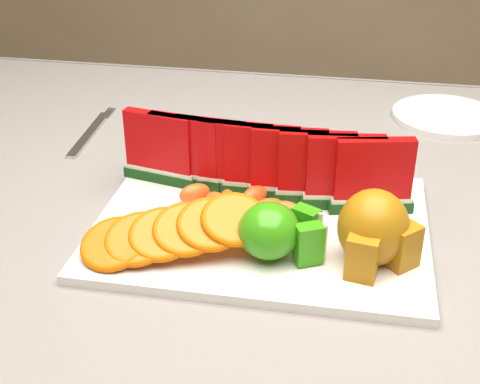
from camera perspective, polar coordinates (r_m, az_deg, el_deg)
The scene contains 11 objects.
table at distance 0.93m, azimuth 1.02°, elevation -6.68°, with size 1.40×0.90×0.75m.
tablecloth at distance 0.90m, azimuth 1.05°, elevation -3.44°, with size 1.53×1.03×0.20m.
platter at distance 0.82m, azimuth 1.85°, elevation -2.91°, with size 0.40×0.30×0.01m.
apple_cluster at distance 0.74m, azimuth 3.05°, elevation -3.38°, with size 0.10×0.08×0.06m.
pear_cluster at distance 0.74m, azimuth 11.40°, elevation -3.25°, with size 0.10×0.10×0.09m.
side_plate at distance 1.18m, azimuth 17.21°, elevation 6.21°, with size 0.22×0.22×0.01m.
fork at distance 1.10m, azimuth -12.58°, elevation 5.03°, with size 0.02×0.20×0.00m.
watermelon_row at distance 0.85m, azimuth 1.88°, elevation 2.49°, with size 0.39×0.07×0.10m.
orange_fan_front at distance 0.75m, azimuth -5.63°, elevation -3.36°, with size 0.23×0.13×0.06m.
orange_fan_back at distance 0.91m, azimuth 2.20°, elevation 2.48°, with size 0.28×0.10×0.04m.
tangerine_segments at distance 0.83m, azimuth 0.09°, elevation -0.88°, with size 0.16×0.07×0.03m.
Camera 1 is at (0.12, -0.74, 1.20)m, focal length 50.00 mm.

